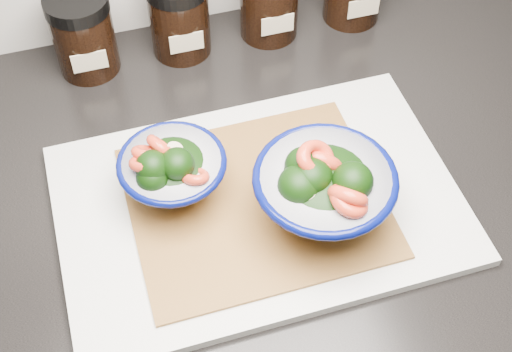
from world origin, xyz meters
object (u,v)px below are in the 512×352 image
object	(u,v)px
cutting_board	(259,204)
spice_jar_b	(179,16)
bowl_left	(171,171)
bowl_right	(323,189)
spice_jar_a	(83,34)

from	to	relation	value
cutting_board	spice_jar_b	xyz separation A→B (m)	(-0.02, 0.29, 0.05)
bowl_left	bowl_right	xyz separation A→B (m)	(0.15, -0.08, 0.01)
cutting_board	spice_jar_b	distance (m)	0.29
spice_jar_b	spice_jar_a	bearing A→B (deg)	180.00
spice_jar_b	cutting_board	bearing A→B (deg)	-85.72
spice_jar_b	bowl_left	bearing A→B (deg)	-104.85
cutting_board	spice_jar_a	world-z (taller)	spice_jar_a
cutting_board	bowl_right	xyz separation A→B (m)	(0.06, -0.04, 0.06)
bowl_left	spice_jar_a	distance (m)	0.26
bowl_left	spice_jar_b	xyz separation A→B (m)	(0.07, 0.25, 0.00)
cutting_board	bowl_left	xyz separation A→B (m)	(-0.09, 0.04, 0.05)
spice_jar_a	spice_jar_b	bearing A→B (deg)	0.00
bowl_left	cutting_board	bearing A→B (deg)	-21.50
spice_jar_a	bowl_left	bearing A→B (deg)	-76.94
bowl_right	spice_jar_a	distance (m)	0.39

